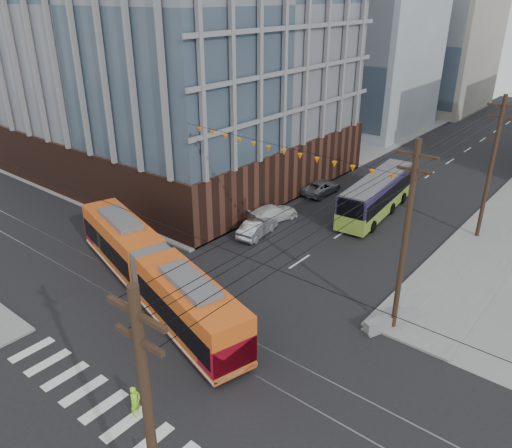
% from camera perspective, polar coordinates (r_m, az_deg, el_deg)
% --- Properties ---
extents(ground, '(160.00, 160.00, 0.00)m').
position_cam_1_polar(ground, '(27.13, -12.68, -15.46)').
color(ground, slate).
extents(office_building, '(30.00, 25.00, 28.60)m').
position_cam_1_polar(office_building, '(52.59, -9.75, 21.25)').
color(office_building, '#381E16').
rests_on(office_building, ground).
extents(bg_bldg_nw_near, '(18.00, 16.00, 18.00)m').
position_cam_1_polar(bg_bldg_nw_near, '(73.01, 11.51, 17.84)').
color(bg_bldg_nw_near, '#8C99A5').
rests_on(bg_bldg_nw_near, ground).
extents(bg_bldg_nw_far, '(16.00, 18.00, 20.00)m').
position_cam_1_polar(bg_bldg_nw_far, '(89.88, 19.80, 18.82)').
color(bg_bldg_nw_far, gray).
rests_on(bg_bldg_nw_far, ground).
extents(streetcar, '(18.57, 7.57, 3.58)m').
position_cam_1_polar(streetcar, '(31.31, -11.67, -5.41)').
color(streetcar, '#D65619').
rests_on(streetcar, ground).
extents(city_bus, '(3.64, 11.88, 3.31)m').
position_cam_1_polar(city_bus, '(44.00, 13.71, 3.29)').
color(city_bus, '#241C3F').
rests_on(city_bus, ground).
extents(parked_car_silver, '(2.02, 4.32, 1.37)m').
position_cam_1_polar(parked_car_silver, '(38.95, 0.13, -0.39)').
color(parked_car_silver, '#B1B5B9').
rests_on(parked_car_silver, ground).
extents(parked_car_white, '(3.03, 4.88, 1.32)m').
position_cam_1_polar(parked_car_white, '(41.61, 1.92, 1.26)').
color(parked_car_white, silver).
rests_on(parked_car_white, ground).
extents(parked_car_grey, '(2.11, 4.58, 1.27)m').
position_cam_1_polar(parked_car_grey, '(47.71, 7.49, 4.18)').
color(parked_car_grey, slate).
rests_on(parked_car_grey, ground).
extents(pedestrian, '(0.51, 0.66, 1.60)m').
position_cam_1_polar(pedestrian, '(24.12, -13.62, -19.13)').
color(pedestrian, '#98F921').
rests_on(pedestrian, ground).
extents(jersey_barrier, '(2.17, 3.57, 0.71)m').
position_cam_1_polar(jersey_barrier, '(29.95, 15.14, -10.59)').
color(jersey_barrier, slate).
rests_on(jersey_barrier, ground).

